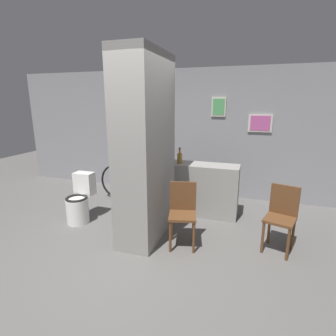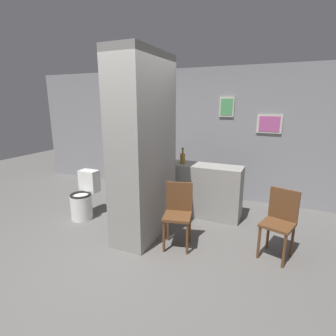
{
  "view_description": "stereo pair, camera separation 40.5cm",
  "coord_description": "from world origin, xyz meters",
  "px_view_note": "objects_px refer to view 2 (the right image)",
  "views": [
    {
      "loc": [
        1.39,
        -2.76,
        1.95
      ],
      "look_at": [
        0.17,
        0.98,
        0.95
      ],
      "focal_mm": 28.0,
      "sensor_mm": 36.0,
      "label": 1
    },
    {
      "loc": [
        1.77,
        -2.61,
        1.95
      ],
      "look_at": [
        0.17,
        0.98,
        0.95
      ],
      "focal_mm": 28.0,
      "sensor_mm": 36.0,
      "label": 2
    }
  ],
  "objects_px": {
    "chair_by_doorway": "(280,220)",
    "bicycle": "(146,183)",
    "toilet": "(84,198)",
    "chair_near_pillar": "(178,212)",
    "bottle_tall": "(183,158)"
  },
  "relations": [
    {
      "from": "chair_near_pillar",
      "to": "chair_by_doorway",
      "type": "relative_size",
      "value": 1.0
    },
    {
      "from": "bicycle",
      "to": "chair_by_doorway",
      "type": "bearing_deg",
      "value": -22.78
    },
    {
      "from": "chair_by_doorway",
      "to": "bottle_tall",
      "type": "xyz_separation_m",
      "value": [
        -1.62,
        0.78,
        0.51
      ]
    },
    {
      "from": "chair_by_doorway",
      "to": "bicycle",
      "type": "distance_m",
      "value": 2.7
    },
    {
      "from": "toilet",
      "to": "chair_by_doorway",
      "type": "bearing_deg",
      "value": 1.56
    },
    {
      "from": "chair_by_doorway",
      "to": "toilet",
      "type": "bearing_deg",
      "value": -161.41
    },
    {
      "from": "toilet",
      "to": "bottle_tall",
      "type": "height_order",
      "value": "bottle_tall"
    },
    {
      "from": "bicycle",
      "to": "bottle_tall",
      "type": "xyz_separation_m",
      "value": [
        0.87,
        -0.27,
        0.63
      ]
    },
    {
      "from": "bicycle",
      "to": "chair_near_pillar",
      "type": "bearing_deg",
      "value": -47.33
    },
    {
      "from": "chair_by_doorway",
      "to": "chair_near_pillar",
      "type": "bearing_deg",
      "value": -150.86
    },
    {
      "from": "toilet",
      "to": "chair_near_pillar",
      "type": "xyz_separation_m",
      "value": [
        1.82,
        -0.19,
        0.16
      ]
    },
    {
      "from": "chair_by_doorway",
      "to": "bicycle",
      "type": "xyz_separation_m",
      "value": [
        -2.49,
        1.05,
        -0.12
      ]
    },
    {
      "from": "chair_near_pillar",
      "to": "bicycle",
      "type": "height_order",
      "value": "chair_near_pillar"
    },
    {
      "from": "toilet",
      "to": "chair_near_pillar",
      "type": "height_order",
      "value": "chair_near_pillar"
    },
    {
      "from": "toilet",
      "to": "chair_by_doorway",
      "type": "height_order",
      "value": "chair_by_doorway"
    }
  ]
}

